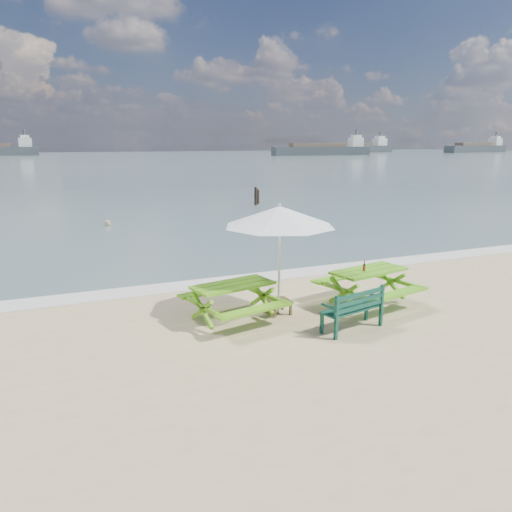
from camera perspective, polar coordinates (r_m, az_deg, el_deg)
name	(u,v)px	position (r m, az deg, el deg)	size (l,w,h in m)	color
sea	(68,162)	(92.36, -20.70, 10.00)	(300.00, 300.00, 0.00)	slate
foam_strip	(235,280)	(13.09, -2.36, -2.74)	(22.00, 0.90, 0.01)	silver
picnic_table_left	(233,303)	(10.10, -2.62, -5.40)	(1.96, 2.10, 0.78)	#5AA018
picnic_table_right	(368,288)	(11.31, 12.66, -3.59)	(2.05, 2.20, 0.81)	#58A919
park_bench	(352,317)	(9.85, 10.89, -6.88)	(1.37, 0.71, 0.81)	#0E3E2F
side_table	(279,306)	(10.58, 2.60, -5.78)	(0.47, 0.47, 0.30)	brown
patio_umbrella	(280,216)	(10.12, 2.72, 4.56)	(2.35, 2.35, 2.29)	silver
beer_bottle	(364,268)	(11.02, 12.25, -1.31)	(0.06, 0.06, 0.24)	brown
swimmer	(108,238)	(22.61, -16.54, 2.03)	(0.59, 0.41, 1.56)	tan
mooring_pilings	(257,198)	(28.62, 0.08, 6.64)	(0.56, 0.76, 1.23)	black
cargo_ships	(304,149)	(142.98, 5.51, 12.02)	(162.29, 34.90, 4.40)	#373D41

